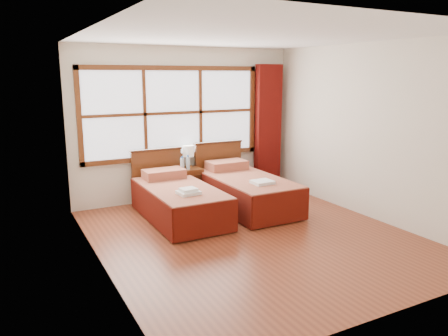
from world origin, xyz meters
TOP-DOWN VIEW (x-y plane):
  - floor at (0.00, 0.00)m, footprint 4.50×4.50m
  - ceiling at (0.00, 0.00)m, footprint 4.50×4.50m
  - wall_back at (0.00, 2.25)m, footprint 4.00×0.00m
  - wall_left at (-2.00, 0.00)m, footprint 0.00×4.50m
  - wall_right at (2.00, 0.00)m, footprint 0.00×4.50m
  - window at (-0.25, 2.21)m, footprint 3.16×0.06m
  - curtain at (1.60, 2.11)m, footprint 0.50×0.16m
  - bed_left at (-0.60, 1.20)m, footprint 0.96×1.98m
  - bed_right at (0.57, 1.20)m, footprint 1.00×2.02m
  - nightstand at (-0.08, 1.99)m, footprint 0.42×0.42m
  - towels_left at (-0.63, 0.71)m, footprint 0.31×0.27m
  - towels_right at (0.56, 0.67)m, footprint 0.31×0.27m
  - lamp at (-0.03, 2.11)m, footprint 0.19×0.19m
  - bottle_near at (-0.24, 1.88)m, footprint 0.06×0.06m
  - bottle_far at (-0.12, 1.93)m, footprint 0.06×0.06m

SIDE VIEW (x-z plane):
  - floor at x=0.00m, z-range 0.00..0.00m
  - nightstand at x=-0.08m, z-range 0.00..0.57m
  - bed_left at x=-0.60m, z-range -0.18..0.75m
  - bed_right at x=0.57m, z-range -0.19..0.78m
  - towels_left at x=-0.63m, z-range 0.49..0.57m
  - towels_right at x=0.56m, z-range 0.52..0.56m
  - bottle_near at x=-0.24m, z-range 0.56..0.80m
  - bottle_far at x=-0.12m, z-range 0.56..0.80m
  - lamp at x=-0.03m, z-range 0.64..1.02m
  - curtain at x=1.60m, z-range 0.02..2.32m
  - wall_back at x=0.00m, z-range -0.70..3.30m
  - wall_left at x=-2.00m, z-range -0.95..3.55m
  - wall_right at x=2.00m, z-range -0.95..3.55m
  - window at x=-0.25m, z-range 0.72..2.28m
  - ceiling at x=0.00m, z-range 2.60..2.60m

